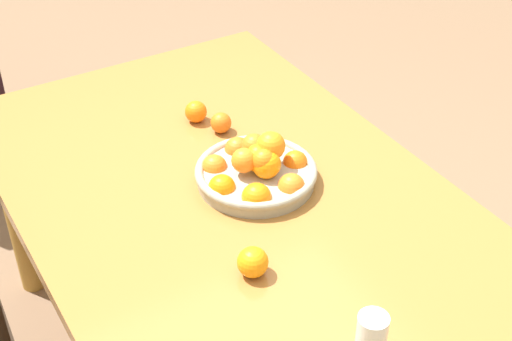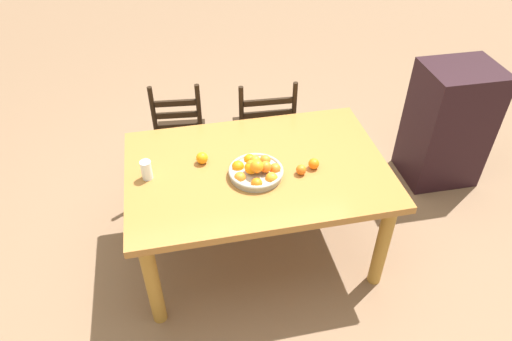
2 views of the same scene
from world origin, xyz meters
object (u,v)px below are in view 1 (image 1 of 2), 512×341
object	(u,v)px
dining_table	(227,215)
orange_loose_1	(196,112)
fruit_bowl	(257,169)
orange_loose_0	(221,123)
drinking_glass	(371,339)
orange_loose_2	(253,262)

from	to	relation	value
dining_table	orange_loose_1	xyz separation A→B (m)	(0.35, -0.08, 0.14)
dining_table	fruit_bowl	bearing A→B (deg)	-106.23
orange_loose_0	orange_loose_1	bearing A→B (deg)	22.13
dining_table	orange_loose_1	distance (m)	0.38
fruit_bowl	dining_table	bearing A→B (deg)	73.77
fruit_bowl	orange_loose_0	distance (m)	0.28
fruit_bowl	drinking_glass	bearing A→B (deg)	169.93
orange_loose_0	orange_loose_2	distance (m)	0.63
dining_table	drinking_glass	xyz separation A→B (m)	(-0.68, 0.03, 0.16)
orange_loose_1	drinking_glass	xyz separation A→B (m)	(-1.03, 0.12, 0.03)
dining_table	fruit_bowl	size ratio (longest dim) A/B	4.84
fruit_bowl	orange_loose_2	size ratio (longest dim) A/B	4.48
orange_loose_1	orange_loose_2	bearing A→B (deg)	163.83
orange_loose_1	dining_table	bearing A→B (deg)	166.25
drinking_glass	orange_loose_0	bearing A→B (deg)	-9.44
orange_loose_2	dining_table	bearing A→B (deg)	-18.62
dining_table	orange_loose_2	xyz separation A→B (m)	(-0.33, 0.11, 0.14)
orange_loose_0	drinking_glass	distance (m)	0.95
dining_table	drinking_glass	size ratio (longest dim) A/B	13.16
dining_table	orange_loose_0	bearing A→B (deg)	-25.89
dining_table	orange_loose_2	world-z (taller)	orange_loose_2
dining_table	orange_loose_0	xyz separation A→B (m)	(0.25, -0.12, 0.13)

